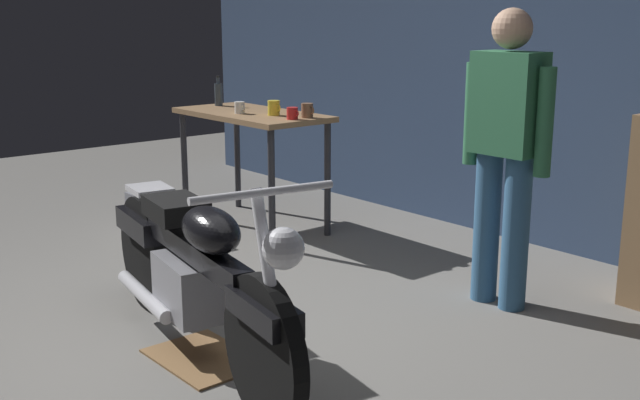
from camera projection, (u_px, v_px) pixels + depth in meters
ground_plane at (214, 344)px, 3.99m from camera, size 12.00×12.00×0.00m
back_wall at (551, 26)px, 5.40m from camera, size 8.00×0.12×3.10m
workbench at (252, 126)px, 6.04m from camera, size 1.30×0.64×0.90m
motorcycle at (193, 269)px, 3.76m from camera, size 2.17×0.71×1.00m
person_standing at (506, 146)px, 4.35m from camera, size 0.57×0.22×1.67m
drip_tray at (204, 358)px, 3.83m from camera, size 0.56×0.40×0.01m
storage_bin at (159, 216)px, 5.82m from camera, size 0.44×0.32×0.34m
mug_brown_stoneware at (307, 110)px, 5.68m from camera, size 0.12×0.09×0.10m
mug_white_ceramic at (240, 108)px, 5.90m from camera, size 0.11×0.08×0.09m
mug_yellow_tall at (274, 108)px, 5.80m from camera, size 0.13×0.09×0.11m
mug_red_diner at (292, 113)px, 5.59m from camera, size 0.11×0.08×0.09m
bottle at (218, 94)px, 6.39m from camera, size 0.06×0.06×0.24m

